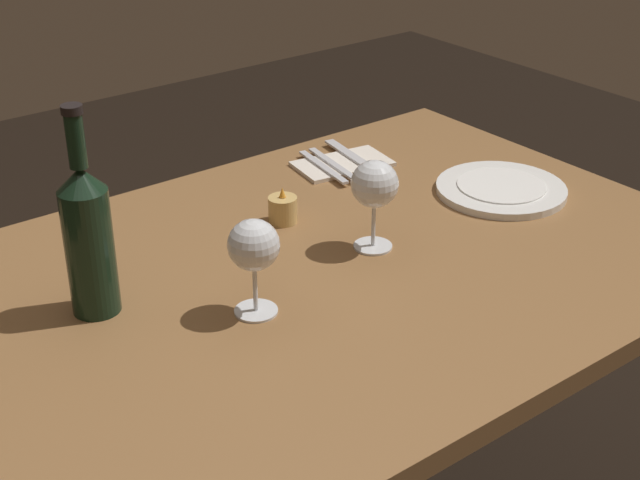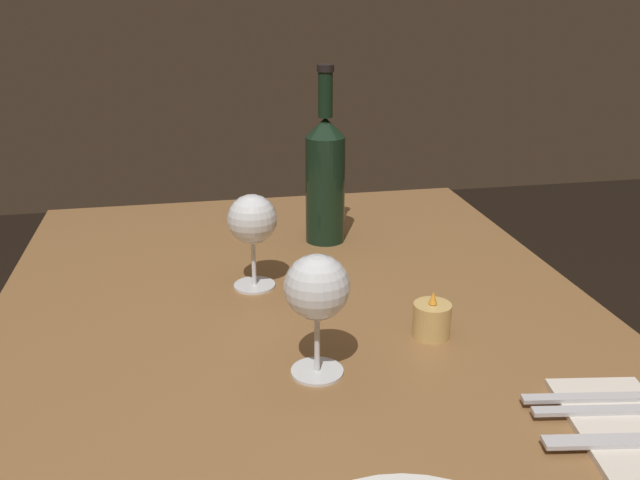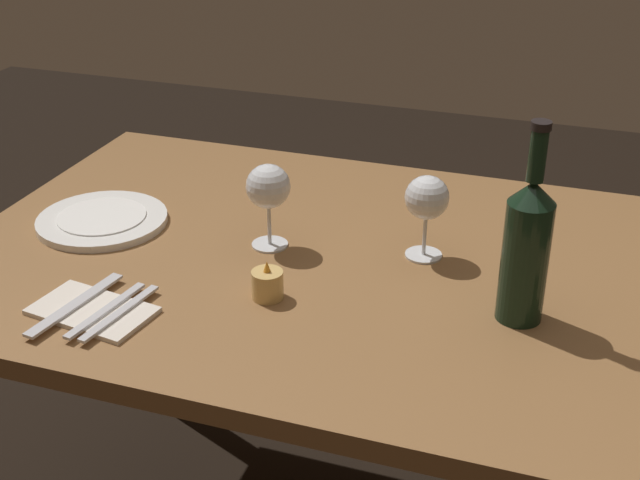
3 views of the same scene
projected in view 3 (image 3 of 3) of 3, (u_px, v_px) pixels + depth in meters
name	position (u px, v px, depth m)	size (l,w,h in m)	color
dining_table	(320.00, 298.00, 1.58)	(1.30, 0.90, 0.74)	olive
wine_glass_left	(268.00, 188.00, 1.52)	(0.08, 0.08, 0.16)	white
wine_glass_right	(427.00, 200.00, 1.49)	(0.08, 0.08, 0.15)	white
wine_bottle	(526.00, 247.00, 1.30)	(0.07, 0.07, 0.32)	black
votive_candle	(267.00, 285.00, 1.40)	(0.05, 0.05, 0.07)	#DBB266
dinner_plate	(102.00, 220.00, 1.65)	(0.25, 0.25, 0.02)	white
folded_napkin	(92.00, 311.00, 1.37)	(0.20, 0.14, 0.01)	silver
fork_inner	(106.00, 310.00, 1.36)	(0.04, 0.18, 0.00)	silver
fork_outer	(120.00, 313.00, 1.35)	(0.04, 0.18, 0.00)	silver
table_knife	(75.00, 304.00, 1.37)	(0.05, 0.21, 0.00)	silver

